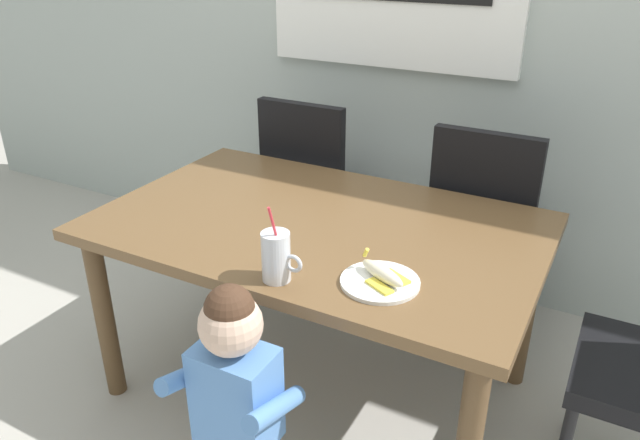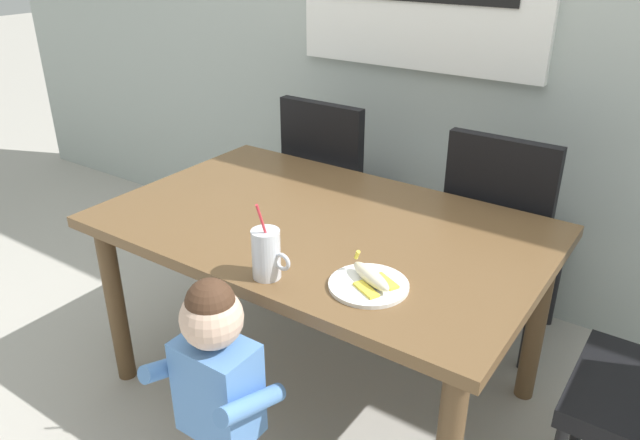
% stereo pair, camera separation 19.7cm
% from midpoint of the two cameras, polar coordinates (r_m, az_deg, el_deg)
% --- Properties ---
extents(ground_plane, '(24.00, 24.00, 0.00)m').
position_cam_midpoint_polar(ground_plane, '(2.50, 2.46, -15.29)').
color(ground_plane, '#B7B2A8').
extents(dining_table, '(1.53, 0.96, 0.72)m').
position_cam_midpoint_polar(dining_table, '(2.14, 2.78, -2.29)').
color(dining_table, brown).
rests_on(dining_table, ground).
extents(dining_chair_left, '(0.44, 0.45, 0.96)m').
position_cam_midpoint_polar(dining_chair_left, '(2.90, 3.34, 3.43)').
color(dining_chair_left, black).
rests_on(dining_chair_left, ground).
extents(dining_chair_right, '(0.44, 0.45, 0.96)m').
position_cam_midpoint_polar(dining_chair_right, '(2.58, 18.93, -0.93)').
color(dining_chair_right, black).
rests_on(dining_chair_right, ground).
extents(toddler_standing, '(0.33, 0.24, 0.84)m').
position_cam_midpoint_polar(toddler_standing, '(1.72, -6.40, -14.74)').
color(toddler_standing, '#3F4760').
rests_on(toddler_standing, ground).
extents(milk_cup, '(0.13, 0.09, 0.25)m').
position_cam_midpoint_polar(milk_cup, '(1.74, -1.83, -3.56)').
color(milk_cup, silver).
rests_on(milk_cup, dining_table).
extents(snack_plate, '(0.23, 0.23, 0.01)m').
position_cam_midpoint_polar(snack_plate, '(1.73, 7.88, -6.21)').
color(snack_plate, white).
rests_on(snack_plate, dining_table).
extents(peeled_banana, '(0.17, 0.14, 0.07)m').
position_cam_midpoint_polar(peeled_banana, '(1.72, 8.17, -5.45)').
color(peeled_banana, '#F4EAC6').
rests_on(peeled_banana, snack_plate).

